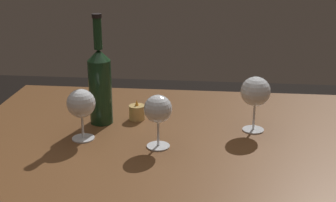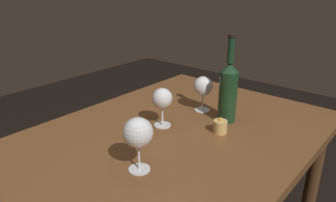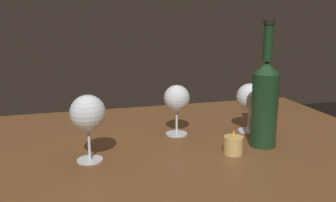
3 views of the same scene
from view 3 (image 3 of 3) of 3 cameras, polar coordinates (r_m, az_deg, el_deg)
The scene contains 6 objects.
dining_table at distance 1.19m, azimuth -0.07°, elevation -10.14°, with size 1.30×0.90×0.74m.
wine_glass_left at distance 1.01m, azimuth -11.32°, elevation -1.83°, with size 0.09×0.09×0.17m.
wine_glass_right at distance 1.26m, azimuth 11.56°, elevation 0.43°, with size 0.08×0.08×0.15m.
wine_glass_centre at distance 1.21m, azimuth 1.26°, elevation 0.24°, with size 0.08×0.08×0.15m.
wine_bottle at distance 1.13m, azimuth 13.61°, elevation 0.03°, with size 0.07×0.07×0.35m.
votive_candle at distance 1.08m, azimuth 9.26°, elevation -6.28°, with size 0.05×0.05×0.07m.
Camera 3 is at (0.30, 1.05, 1.12)m, focal length 42.89 mm.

